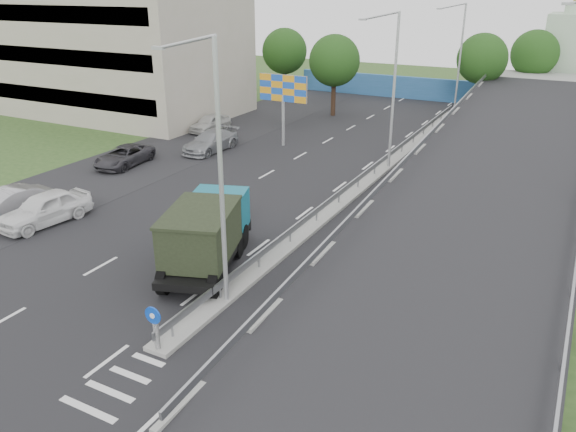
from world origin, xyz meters
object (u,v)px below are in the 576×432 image
Objects in this scene: lamp_post_far at (459,53)px; billboard at (283,92)px; dump_truck at (207,232)px; parked_car_e at (210,123)px; sign_bollard at (155,328)px; parked_car_b at (8,204)px; lamp_post_mid at (391,84)px; parked_car_a at (45,208)px; parked_car_d at (211,141)px; lamp_post_near at (216,163)px; parked_car_c at (124,156)px.

billboard is at bearing -116.84° from lamp_post_far.
parked_car_e is at bearing 106.03° from dump_truck.
lamp_post_far is at bearing 89.86° from sign_bollard.
lamp_post_far reaches higher than parked_car_b.
lamp_post_mid is at bearing -12.38° from billboard.
parked_car_e is (-16.95, 3.20, -5.07)m from lamp_post_mid.
sign_bollard reaches higher than parked_car_a.
parked_car_a is 0.95× the size of parked_car_d.
dump_truck is 10.48m from parked_car_a.
sign_bollard is 0.39× the size of parked_car_e.
lamp_post_near is at bearing 0.76° from parked_car_b.
parked_car_c is at bearing 143.57° from lamp_post_near.
parked_car_e is at bearing 108.40° from parked_car_a.
lamp_post_near is 1.38× the size of dump_truck.
dump_truck is 1.38× the size of parked_car_d.
parked_car_b is at bearing -130.40° from lamp_post_mid.
billboard is 6.69m from parked_car_d.
lamp_post_near reaches higher than parked_car_a.
lamp_post_far reaches higher than parked_car_d.
lamp_post_mid reaches higher than parked_car_e.
parked_car_a is at bearing 154.11° from sign_bollard.
parked_car_d is at bearing 126.33° from lamp_post_near.
parked_car_e is at bearing 171.27° from billboard.
sign_bollard is at bearing -18.67° from parked_car_a.
sign_bollard reaches higher than parked_car_b.
parked_car_e is at bearing 169.29° from lamp_post_mid.
lamp_post_far is (0.00, 20.00, 0.00)m from lamp_post_mid.
lamp_post_far is 41.24m from parked_car_b.
lamp_post_mid is at bearing 57.91° from parked_car_b.
parked_car_b is (-15.30, -37.97, -5.03)m from lamp_post_far.
billboard reaches higher than dump_truck.
lamp_post_mid is 14.31m from parked_car_d.
lamp_post_far is at bearing 76.38° from parked_car_b.
parked_car_a is 1.15× the size of parked_car_e.
lamp_post_far is 24.39m from parked_car_e.
parked_car_c is (-16.47, 12.15, -5.13)m from lamp_post_near.
lamp_post_mid reaches higher than parked_car_d.
parked_car_b is at bearing -83.37° from parked_car_e.
parked_car_a is at bearing -75.28° from parked_car_c.
parked_car_a reaches higher than parked_car_b.
lamp_post_far is at bearing 60.72° from parked_car_d.
parked_car_a is 10.46m from parked_car_c.
lamp_post_mid and lamp_post_far have the same top height.
billboard is at bearing 45.80° from parked_car_d.
billboard is 20.89m from dump_truck.
lamp_post_near is at bearing -51.68° from parked_car_e.
parked_car_d is at bearing 55.47° from parked_car_c.
lamp_post_near is at bearing 88.36° from sign_bollard.
parked_car_d is at bearing 105.86° from dump_truck.
sign_bollard is 6.12m from lamp_post_near.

